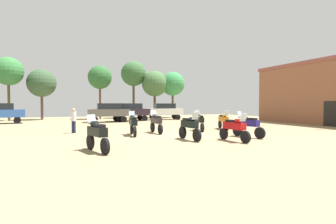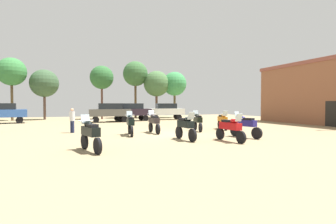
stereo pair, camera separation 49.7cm
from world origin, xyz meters
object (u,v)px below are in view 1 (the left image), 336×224
tree_5 (100,78)px  tree_8 (8,72)px  motorcycle_7 (190,126)px  tree_2 (133,74)px  car_1 (165,110)px  tree_7 (42,83)px  motorcycle_4 (156,122)px  car_4 (0,112)px  person_1 (74,119)px  tree_3 (173,84)px  car_3 (109,111)px  motorcycle_1 (234,127)px  motorcycle_6 (248,125)px  car_2 (130,111)px  motorcycle_8 (199,121)px  tree_6 (155,84)px  motorcycle_2 (223,120)px  motorcycle_5 (97,134)px  motorcycle_9 (133,124)px

tree_5 → tree_8: 10.12m
motorcycle_7 → tree_2: tree_2 is taller
car_1 → tree_8: 18.50m
car_1 → tree_7: bearing=76.2°
motorcycle_4 → tree_7: bearing=113.1°
motorcycle_4 → car_4: (-11.52, 13.18, 0.44)m
person_1 → tree_3: 21.35m
motorcycle_4 → tree_5: size_ratio=0.32×
car_3 → person_1: 10.28m
motorcycle_1 → motorcycle_6: size_ratio=1.05×
car_3 → tree_8: (-10.29, 6.39, 4.46)m
car_1 → tree_8: (-17.38, 4.48, 4.46)m
motorcycle_6 → car_3: 16.56m
motorcycle_7 → tree_3: tree_3 is taller
car_2 → tree_2: (1.97, 6.32, 4.93)m
tree_7 → tree_8: bearing=-166.2°
motorcycle_8 → tree_3: size_ratio=0.32×
car_3 → car_4: size_ratio=0.97×
motorcycle_6 → tree_3: size_ratio=0.33×
car_2 → motorcycle_7: bearing=171.5°
car_1 → tree_5: bearing=67.6°
tree_5 → car_1: bearing=-29.2°
tree_3 → tree_6: bearing=175.7°
motorcycle_4 → tree_2: bearing=79.7°
motorcycle_7 → tree_6: 22.92m
motorcycle_7 → car_3: car_3 is taller
tree_2 → tree_6: size_ratio=1.20×
car_1 → motorcycle_1: bearing=176.8°
motorcycle_2 → tree_5: tree_5 is taller
motorcycle_7 → person_1: (-5.62, 5.81, 0.21)m
person_1 → motorcycle_5: bearing=139.8°
motorcycle_4 → tree_5: bearing=94.2°
tree_7 → motorcycle_5: bearing=-80.9°
motorcycle_5 → car_1: bearing=45.5°
motorcycle_8 → tree_3: 18.96m
motorcycle_8 → tree_5: bearing=118.0°
motorcycle_9 → tree_2: bearing=82.2°
car_4 → car_2: bearing=-101.2°
car_2 → person_1: 12.30m
person_1 → car_3: bearing=-66.9°
motorcycle_1 → motorcycle_4: 5.63m
tree_7 → tree_5: bearing=-10.3°
motorcycle_5 → motorcycle_9: (2.64, 4.71, 0.00)m
tree_5 → car_2: bearing=-61.3°
person_1 → tree_3: size_ratio=0.25×
motorcycle_7 → tree_3: size_ratio=0.33×
motorcycle_6 → motorcycle_8: size_ratio=1.04×
motorcycle_1 → tree_5: size_ratio=0.33×
motorcycle_7 → tree_2: size_ratio=0.27×
motorcycle_8 → tree_3: tree_3 is taller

